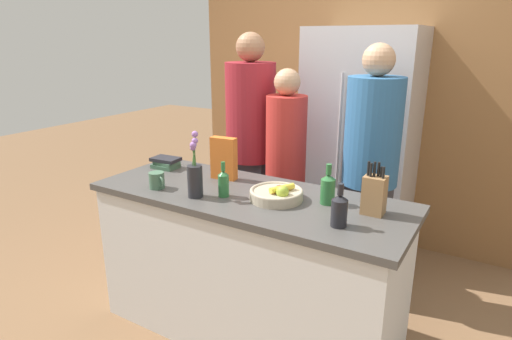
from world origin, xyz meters
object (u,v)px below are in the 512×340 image
at_px(flower_vase, 195,176).
at_px(bottle_vinegar, 339,210).
at_px(knife_block, 374,194).
at_px(cereal_box, 224,158).
at_px(bottle_oil, 223,183).
at_px(person_in_blue, 286,165).
at_px(person_in_red_tee, 370,163).
at_px(book_stack, 166,163).
at_px(bottle_wine, 328,188).
at_px(person_at_sink, 251,141).
at_px(refrigerator, 359,146).
at_px(fruit_bowl, 277,194).
at_px(coffee_mug, 157,180).

distance_m(flower_vase, bottle_vinegar, 0.84).
bearing_deg(flower_vase, knife_block, 16.57).
relative_size(cereal_box, bottle_oil, 1.33).
bearing_deg(person_in_blue, person_in_red_tee, 33.13).
bearing_deg(bottle_vinegar, person_in_red_tee, 97.82).
bearing_deg(knife_block, person_in_blue, 143.10).
height_order(book_stack, bottle_wine, bottle_wine).
xyz_separation_m(book_stack, bottle_vinegar, (1.36, -0.29, 0.05)).
bearing_deg(bottle_wine, bottle_oil, -160.02).
relative_size(knife_block, person_at_sink, 0.15).
relative_size(refrigerator, bottle_wine, 8.35).
height_order(refrigerator, book_stack, refrigerator).
bearing_deg(fruit_bowl, refrigerator, 89.78).
bearing_deg(person_at_sink, person_in_blue, -13.70).
distance_m(refrigerator, person_in_red_tee, 0.71).
bearing_deg(flower_vase, cereal_box, 97.95).
height_order(fruit_bowl, coffee_mug, fruit_bowl).
bearing_deg(bottle_wine, fruit_bowl, -159.34).
bearing_deg(bottle_oil, coffee_mug, -167.33).
height_order(coffee_mug, bottle_vinegar, bottle_vinegar).
relative_size(knife_block, coffee_mug, 2.16).
xyz_separation_m(fruit_bowl, knife_block, (0.51, 0.09, 0.07)).
distance_m(cereal_box, person_in_red_tee, 0.97).
xyz_separation_m(knife_block, cereal_box, (-0.98, 0.07, 0.03)).
height_order(coffee_mug, book_stack, coffee_mug).
xyz_separation_m(flower_vase, bottle_wine, (0.68, 0.29, -0.03)).
bearing_deg(bottle_vinegar, cereal_box, 160.89).
bearing_deg(book_stack, cereal_box, 1.64).
height_order(fruit_bowl, bottle_vinegar, bottle_vinegar).
distance_m(person_at_sink, person_in_blue, 0.37).
height_order(cereal_box, bottle_wine, cereal_box).
height_order(bottle_vinegar, person_in_red_tee, person_in_red_tee).
distance_m(book_stack, person_at_sink, 0.70).
xyz_separation_m(refrigerator, bottle_vinegar, (0.41, -1.56, 0.07)).
bearing_deg(coffee_mug, book_stack, 125.51).
bearing_deg(fruit_bowl, knife_block, 9.77).
bearing_deg(book_stack, bottle_wine, -2.28).
relative_size(person_at_sink, person_in_blue, 1.15).
bearing_deg(person_in_red_tee, refrigerator, 121.88).
height_order(fruit_bowl, flower_vase, flower_vase).
relative_size(knife_block, book_stack, 1.40).
bearing_deg(bottle_oil, person_at_sink, 112.47).
xyz_separation_m(coffee_mug, person_in_red_tee, (1.00, 0.96, 0.01)).
relative_size(bottle_wine, person_at_sink, 0.12).
distance_m(fruit_bowl, book_stack, 0.96).
relative_size(flower_vase, person_in_red_tee, 0.22).
bearing_deg(bottle_wine, cereal_box, 175.14).
distance_m(fruit_bowl, knife_block, 0.52).
distance_m(flower_vase, cereal_box, 0.35).
relative_size(knife_block, flower_vase, 0.73).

